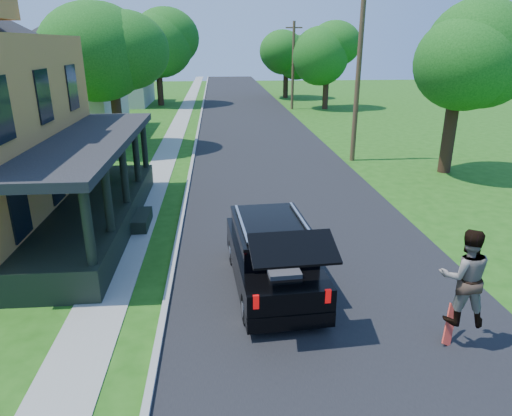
{
  "coord_description": "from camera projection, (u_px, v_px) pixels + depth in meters",
  "views": [
    {
      "loc": [
        -2.7,
        -8.83,
        5.94
      ],
      "look_at": [
        -1.69,
        3.0,
        1.64
      ],
      "focal_mm": 32.0,
      "sensor_mm": 36.0,
      "label": 1
    }
  ],
  "objects": [
    {
      "name": "ground",
      "position": [
        340.0,
        317.0,
        10.51
      ],
      "size": [
        140.0,
        140.0,
        0.0
      ],
      "primitive_type": "plane",
      "color": "#1D4E0F",
      "rests_on": "ground"
    },
    {
      "name": "street",
      "position": [
        260.0,
        141.0,
        29.24
      ],
      "size": [
        8.0,
        120.0,
        0.02
      ],
      "primitive_type": "cube",
      "color": "black",
      "rests_on": "ground"
    },
    {
      "name": "curb",
      "position": [
        196.0,
        142.0,
        28.92
      ],
      "size": [
        0.15,
        120.0,
        0.12
      ],
      "primitive_type": "cube",
      "color": "gray",
      "rests_on": "ground"
    },
    {
      "name": "sidewalk",
      "position": [
        171.0,
        143.0,
        28.79
      ],
      "size": [
        1.3,
        120.0,
        0.03
      ],
      "primitive_type": "cube",
      "color": "gray",
      "rests_on": "ground"
    },
    {
      "name": "front_walk",
      "position": [
        18.0,
        230.0,
        15.36
      ],
      "size": [
        6.5,
        1.2,
        0.03
      ],
      "primitive_type": "cube",
      "color": "gray",
      "rests_on": "ground"
    },
    {
      "name": "neighbor_house_mid",
      "position": [
        53.0,
        71.0,
        30.47
      ],
      "size": [
        12.78,
        12.78,
        8.3
      ],
      "color": "#ADA999",
      "rests_on": "ground"
    },
    {
      "name": "neighbor_house_far",
      "position": [
        106.0,
        62.0,
        45.46
      ],
      "size": [
        12.78,
        12.78,
        8.3
      ],
      "color": "#ADA999",
      "rests_on": "ground"
    },
    {
      "name": "black_suv",
      "position": [
        272.0,
        256.0,
        11.5
      ],
      "size": [
        2.18,
        5.04,
        2.3
      ],
      "rotation": [
        0.0,
        0.0,
        0.06
      ],
      "color": "black",
      "rests_on": "ground"
    },
    {
      "name": "skateboarder",
      "position": [
        465.0,
        277.0,
        9.08
      ],
      "size": [
        1.13,
        0.96,
        2.05
      ],
      "rotation": [
        0.0,
        0.0,
        2.94
      ],
      "color": "black",
      "rests_on": "ground"
    },
    {
      "name": "skateboard",
      "position": [
        450.0,
        326.0,
        9.59
      ],
      "size": [
        0.52,
        0.55,
        0.78
      ],
      "rotation": [
        0.0,
        0.0,
        0.2
      ],
      "color": "#B31D0F",
      "rests_on": "ground"
    },
    {
      "name": "tree_left_mid",
      "position": [
        109.0,
        42.0,
        25.04
      ],
      "size": [
        7.62,
        7.41,
        9.17
      ],
      "rotation": [
        0.0,
        0.0,
        0.42
      ],
      "color": "black",
      "rests_on": "ground"
    },
    {
      "name": "tree_left_far",
      "position": [
        156.0,
        39.0,
        44.13
      ],
      "size": [
        7.95,
        8.12,
        9.71
      ],
      "rotation": [
        0.0,
        0.0,
        -0.43
      ],
      "color": "black",
      "rests_on": "ground"
    },
    {
      "name": "tree_right_near",
      "position": [
        459.0,
        59.0,
        20.59
      ],
      "size": [
        6.05,
        6.37,
        7.85
      ],
      "rotation": [
        0.0,
        0.0,
        -0.4
      ],
      "color": "black",
      "rests_on": "ground"
    },
    {
      "name": "tree_right_mid",
      "position": [
        327.0,
        47.0,
        41.8
      ],
      "size": [
        5.06,
        4.88,
        8.22
      ],
      "rotation": [
        0.0,
        0.0,
        0.01
      ],
      "color": "black",
      "rests_on": "ground"
    },
    {
      "name": "tree_right_far",
      "position": [
        286.0,
        50.0,
        50.7
      ],
      "size": [
        7.52,
        7.3,
        8.35
      ],
      "rotation": [
        0.0,
        0.0,
        0.43
      ],
      "color": "black",
      "rests_on": "ground"
    },
    {
      "name": "utility_pole_near",
      "position": [
        359.0,
        70.0,
        22.95
      ],
      "size": [
        1.59,
        0.37,
        9.03
      ],
      "rotation": [
        0.0,
        0.0,
        -0.16
      ],
      "color": "#4A3722",
      "rests_on": "ground"
    },
    {
      "name": "utility_pole_far",
      "position": [
        293.0,
        65.0,
        42.15
      ],
      "size": [
        1.52,
        0.4,
        7.82
      ],
      "rotation": [
        0.0,
        0.0,
        -0.19
      ],
      "color": "#4A3722",
      "rests_on": "ground"
    }
  ]
}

